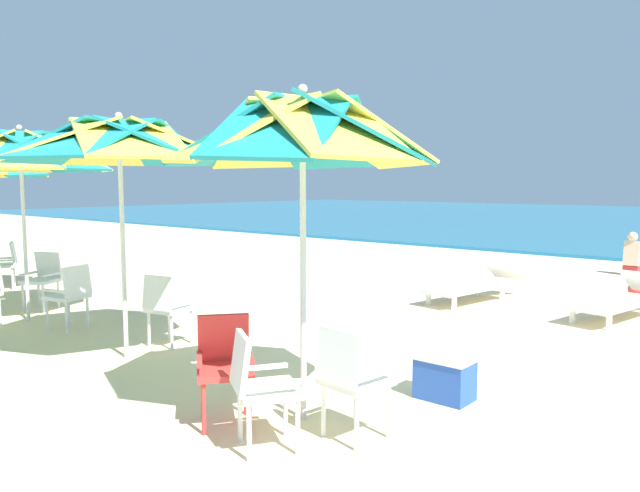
# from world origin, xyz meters

# --- Properties ---
(ground_plane) EXTENTS (80.00, 80.00, 0.00)m
(ground_plane) POSITION_xyz_m (0.00, 0.00, 0.00)
(ground_plane) COLOR beige
(surf_foam) EXTENTS (80.00, 0.70, 0.01)m
(surf_foam) POSITION_xyz_m (0.00, 9.38, 0.01)
(surf_foam) COLOR white
(surf_foam) RESTS_ON ground
(beach_umbrella_0) EXTENTS (2.21, 2.21, 2.71)m
(beach_umbrella_0) POSITION_xyz_m (0.24, -2.85, 2.31)
(beach_umbrella_0) COLOR silver
(beach_umbrella_0) RESTS_ON ground
(plastic_chair_0) EXTENTS (0.49, 0.52, 0.87)m
(plastic_chair_0) POSITION_xyz_m (0.78, -2.93, 0.50)
(plastic_chair_0) COLOR white
(plastic_chair_0) RESTS_ON ground
(plastic_chair_1) EXTENTS (0.63, 0.63, 0.87)m
(plastic_chair_1) POSITION_xyz_m (-0.21, -3.30, 0.50)
(plastic_chair_1) COLOR red
(plastic_chair_1) RESTS_ON ground
(plastic_chair_2) EXTENTS (0.61, 0.62, 0.87)m
(plastic_chair_2) POSITION_xyz_m (0.38, -3.50, 0.50)
(plastic_chair_2) COLOR white
(plastic_chair_2) RESTS_ON ground
(beach_umbrella_1) EXTENTS (2.58, 2.58, 2.70)m
(beach_umbrella_1) POSITION_xyz_m (-2.45, -2.81, 2.36)
(beach_umbrella_1) COLOR silver
(beach_umbrella_1) RESTS_ON ground
(plastic_chair_3) EXTENTS (0.52, 0.55, 0.87)m
(plastic_chair_3) POSITION_xyz_m (-2.51, -2.23, 0.50)
(plastic_chair_3) COLOR white
(plastic_chair_3) RESTS_ON ground
(beach_umbrella_2) EXTENTS (2.49, 2.49, 2.73)m
(beach_umbrella_2) POSITION_xyz_m (-5.13, -2.68, 2.35)
(beach_umbrella_2) COLOR silver
(beach_umbrella_2) RESTS_ON ground
(plastic_chair_4) EXTENTS (0.59, 0.61, 0.87)m
(plastic_chair_4) POSITION_xyz_m (-5.81, -2.14, 0.50)
(plastic_chair_4) COLOR white
(plastic_chair_4) RESTS_ON ground
(plastic_chair_6) EXTENTS (0.56, 0.53, 0.87)m
(plastic_chair_6) POSITION_xyz_m (-4.15, -2.56, 0.50)
(plastic_chair_6) COLOR white
(plastic_chair_6) RESTS_ON ground
(plastic_chair_7) EXTENTS (0.60, 0.61, 0.87)m
(plastic_chair_7) POSITION_xyz_m (-8.04, -1.76, 0.50)
(plastic_chair_7) COLOR white
(plastic_chair_7) RESTS_ON ground
(sun_lounger_0) EXTENTS (1.01, 2.22, 0.62)m
(sun_lounger_0) POSITION_xyz_m (1.19, 2.90, 0.28)
(sun_lounger_0) COLOR white
(sun_lounger_0) RESTS_ON ground
(sun_lounger_1) EXTENTS (0.98, 2.22, 0.62)m
(sun_lounger_1) POSITION_xyz_m (-0.99, 2.73, 0.28)
(sun_lounger_1) COLOR white
(sun_lounger_1) RESTS_ON ground
(cooler_box) EXTENTS (0.50, 0.34, 0.40)m
(cooler_box) POSITION_xyz_m (0.90, -1.69, 0.20)
(cooler_box) COLOR blue
(cooler_box) RESTS_ON ground
(beach_ball) EXTENTS (0.25, 0.25, 0.25)m
(beach_ball) POSITION_xyz_m (0.95, 4.88, 0.13)
(beach_ball) COLOR red
(beach_ball) RESTS_ON ground
(beachgoer_seated) EXTENTS (0.30, 0.93, 0.92)m
(beachgoer_seated) POSITION_xyz_m (0.26, 7.64, 0.29)
(beachgoer_seated) COLOR red
(beachgoer_seated) RESTS_ON ground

